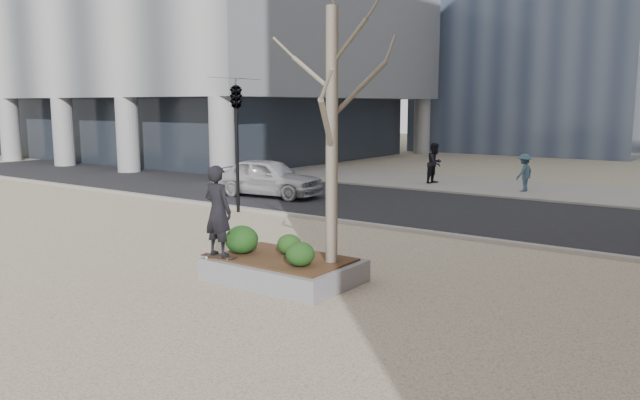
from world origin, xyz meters
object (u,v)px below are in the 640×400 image
Objects in this scene: police_car at (268,177)px; planter at (284,270)px; skateboarder at (218,211)px; skateboard at (219,257)px.

planter is at bearing -145.50° from police_car.
planter is 1.59× the size of skateboarder.
planter is 3.85× the size of skateboard.
skateboarder is 0.43× the size of police_car.
police_car reaches higher than skateboard.
police_car reaches higher than planter.
skateboarder reaches higher than skateboard.
skateboard is 0.41× the size of skateboarder.
planter is at bearing 25.08° from skateboard.
skateboard is at bearing -144.93° from planter.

